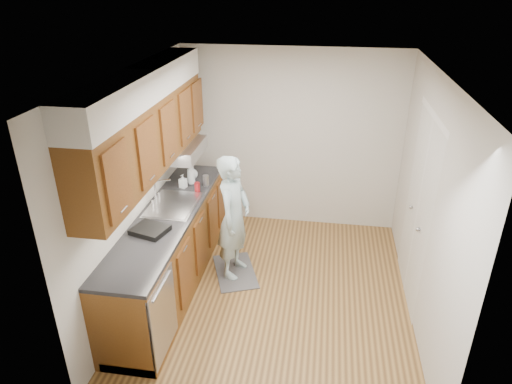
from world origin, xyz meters
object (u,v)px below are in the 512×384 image
at_px(soap_bottle_c, 192,172).
at_px(dish_rack, 150,230).
at_px(steel_can, 206,180).
at_px(soap_bottle_a, 191,174).
at_px(soap_bottle_b, 183,181).
at_px(soda_can, 197,187).
at_px(person, 234,210).

distance_m(soap_bottle_c, dish_rack, 1.38).
bearing_deg(steel_can, dish_rack, -103.06).
distance_m(soap_bottle_a, steel_can, 0.21).
xyz_separation_m(steel_can, dish_rack, (-0.28, -1.19, -0.04)).
xyz_separation_m(soap_bottle_b, soda_can, (0.21, -0.09, -0.03)).
bearing_deg(person, dish_rack, 147.20).
bearing_deg(steel_can, soap_bottle_a, 170.76).
height_order(soap_bottle_a, dish_rack, soap_bottle_a).
bearing_deg(soap_bottle_c, person, -43.65).
relative_size(steel_can, dish_rack, 0.39).
bearing_deg(dish_rack, soap_bottle_a, 102.28).
distance_m(soap_bottle_a, soda_can, 0.28).
height_order(soap_bottle_b, steel_can, soap_bottle_b).
bearing_deg(soda_can, soap_bottle_b, 156.01).
distance_m(person, soda_can, 0.57).
bearing_deg(dish_rack, soap_bottle_c, 103.89).
bearing_deg(dish_rack, soda_can, 93.60).
height_order(soap_bottle_c, dish_rack, soap_bottle_c).
bearing_deg(soap_bottle_c, soap_bottle_b, -97.15).
distance_m(soap_bottle_b, dish_rack, 1.09).
bearing_deg(dish_rack, steel_can, 92.93).
xyz_separation_m(person, soap_bottle_b, (-0.70, 0.35, 0.15)).
height_order(soap_bottle_a, steel_can, soap_bottle_a).
bearing_deg(soap_bottle_c, dish_rack, -92.09).
bearing_deg(soap_bottle_c, soda_can, -65.89).
bearing_deg(person, steel_can, 55.50).
height_order(soap_bottle_b, soda_can, soap_bottle_b).
xyz_separation_m(soda_can, dish_rack, (-0.22, -1.00, -0.03)).
relative_size(soap_bottle_a, soda_can, 2.20).
relative_size(soap_bottle_a, dish_rack, 0.78).
distance_m(person, soap_bottle_a, 0.82).
height_order(person, dish_rack, person).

